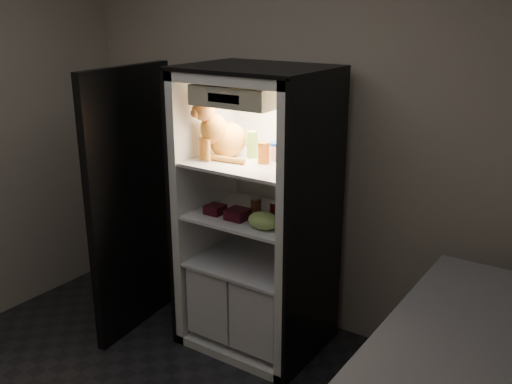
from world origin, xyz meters
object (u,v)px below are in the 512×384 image
pepper_jar (291,148)px  soda_can_a (281,206)px  salsa_jar (264,153)px  berry_box_left (215,209)px  tabby_cat (220,133)px  cream_carton (285,163)px  soda_can_b (287,207)px  parmesan_shaker (252,144)px  grape_bag (264,221)px  refrigerator (259,232)px  mayo_tub (275,151)px  condiment_jar (256,204)px  soda_can_c (275,211)px  berry_box_right (238,214)px

pepper_jar → soda_can_a: (-0.08, 0.03, -0.40)m
salsa_jar → berry_box_left: (-0.28, -0.13, -0.39)m
tabby_cat → cream_carton: bearing=9.6°
soda_can_b → parmesan_shaker: bearing=178.9°
salsa_jar → grape_bag: size_ratio=0.65×
refrigerator → parmesan_shaker: size_ratio=11.02×
refrigerator → salsa_jar: bearing=-40.7°
tabby_cat → parmesan_shaker: 0.21m
parmesan_shaker → mayo_tub: parmesan_shaker is taller
tabby_cat → berry_box_left: size_ratio=3.79×
tabby_cat → soda_can_b: size_ratio=3.27×
pepper_jar → condiment_jar: 0.48m
refrigerator → grape_bag: bearing=-51.0°
refrigerator → soda_can_b: (0.21, 0.00, 0.21)m
soda_can_a → soda_can_c: 0.11m
condiment_jar → salsa_jar: bearing=-27.5°
berry_box_left → berry_box_right: size_ratio=0.87×
soda_can_c → grape_bag: bearing=-83.8°
berry_box_left → mayo_tub: bearing=37.8°
grape_bag → parmesan_shaker: bearing=135.6°
parmesan_shaker → condiment_jar: 0.39m
tabby_cat → condiment_jar: size_ratio=4.40×
pepper_jar → soda_can_c: 0.41m
condiment_jar → grape_bag: (0.21, -0.22, 0.00)m
refrigerator → berry_box_left: 0.34m
grape_bag → soda_can_b: bearing=86.8°
parmesan_shaker → cream_carton: bearing=-27.8°
salsa_jar → cream_carton: size_ratio=1.10×
soda_can_c → mayo_tub: bearing=124.0°
pepper_jar → condiment_jar: (-0.25, -0.01, -0.41)m
berry_box_right → soda_can_b: bearing=40.4°
salsa_jar → cream_carton: bearing=-27.2°
cream_carton → soda_can_b: (-0.09, 0.18, -0.34)m
soda_can_a → condiment_jar: soda_can_a is taller
mayo_tub → salsa_jar: size_ratio=0.86×
soda_can_a → berry_box_right: (-0.19, -0.22, -0.02)m
soda_can_c → berry_box_right: soda_can_c is taller
pepper_jar → berry_box_right: (-0.27, -0.19, -0.43)m
parmesan_shaker → soda_can_a: (0.22, 0.01, -0.38)m
pepper_jar → condiment_jar: pepper_jar is taller
cream_carton → soda_can_c: bearing=142.7°
soda_can_a → mayo_tub: bearing=163.6°
condiment_jar → refrigerator: bearing=65.5°
cream_carton → berry_box_right: 0.50m
soda_can_b → tabby_cat: bearing=-166.2°
tabby_cat → salsa_jar: bearing=25.1°
tabby_cat → cream_carton: size_ratio=3.59×
tabby_cat → mayo_tub: bearing=41.5°
mayo_tub → salsa_jar: salsa_jar is taller
grape_bag → berry_box_left: grape_bag is taller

